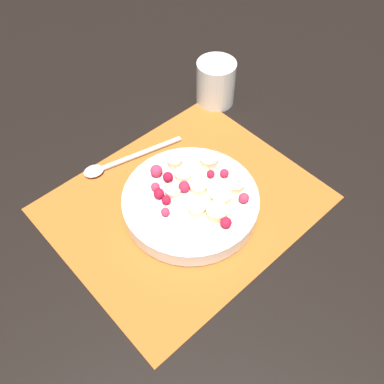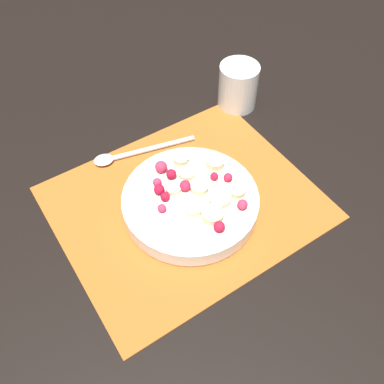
{
  "view_description": "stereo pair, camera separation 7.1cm",
  "coord_description": "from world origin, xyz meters",
  "views": [
    {
      "loc": [
        0.3,
        0.34,
        0.6
      ],
      "look_at": [
        -0.0,
        0.02,
        0.05
      ],
      "focal_mm": 40.0,
      "sensor_mm": 36.0,
      "label": 1
    },
    {
      "loc": [
        0.24,
        0.38,
        0.6
      ],
      "look_at": [
        -0.0,
        0.02,
        0.05
      ],
      "focal_mm": 40.0,
      "sensor_mm": 36.0,
      "label": 2
    }
  ],
  "objects": [
    {
      "name": "drinking_glass",
      "position": [
        -0.24,
        -0.16,
        0.05
      ],
      "size": [
        0.08,
        0.08,
        0.09
      ],
      "color": "white",
      "rests_on": "ground_plane"
    },
    {
      "name": "ground_plane",
      "position": [
        0.0,
        0.0,
        0.0
      ],
      "size": [
        3.0,
        3.0,
        0.0
      ],
      "primitive_type": "plane",
      "color": "black"
    },
    {
      "name": "fruit_bowl",
      "position": [
        -0.0,
        0.02,
        0.03
      ],
      "size": [
        0.23,
        0.23,
        0.05
      ],
      "color": "white",
      "rests_on": "placemat"
    },
    {
      "name": "placemat",
      "position": [
        0.0,
        0.0,
        0.0
      ],
      "size": [
        0.43,
        0.36,
        0.01
      ],
      "color": "#B26023",
      "rests_on": "ground_plane"
    },
    {
      "name": "spoon",
      "position": [
        0.04,
        -0.16,
        0.01
      ],
      "size": [
        0.2,
        0.07,
        0.01
      ],
      "rotation": [
        0.0,
        0.0,
        6.05
      ],
      "color": "silver",
      "rests_on": "placemat"
    }
  ]
}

